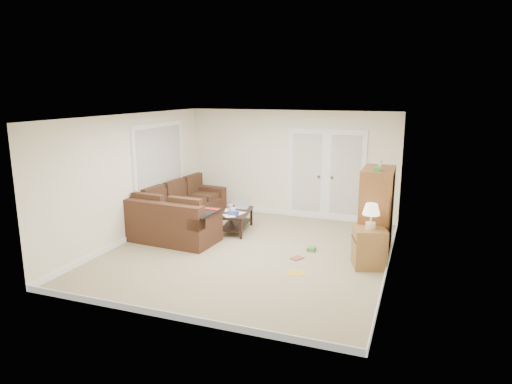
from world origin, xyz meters
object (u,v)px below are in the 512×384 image
at_px(coffee_table, 236,220).
at_px(tv_armoire, 376,211).
at_px(sectional_sofa, 179,215).
at_px(side_cabinet, 369,244).

bearing_deg(coffee_table, tv_armoire, -16.28).
distance_m(sectional_sofa, coffee_table, 1.24).
distance_m(tv_armoire, side_cabinet, 0.80).
distance_m(sectional_sofa, side_cabinet, 4.13).
bearing_deg(coffee_table, side_cabinet, -29.03).
height_order(coffee_table, tv_armoire, tv_armoire).
height_order(coffee_table, side_cabinet, side_cabinet).
relative_size(coffee_table, tv_armoire, 0.67).
bearing_deg(tv_armoire, sectional_sofa, 178.80).
xyz_separation_m(coffee_table, tv_armoire, (2.92, -0.40, 0.57)).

